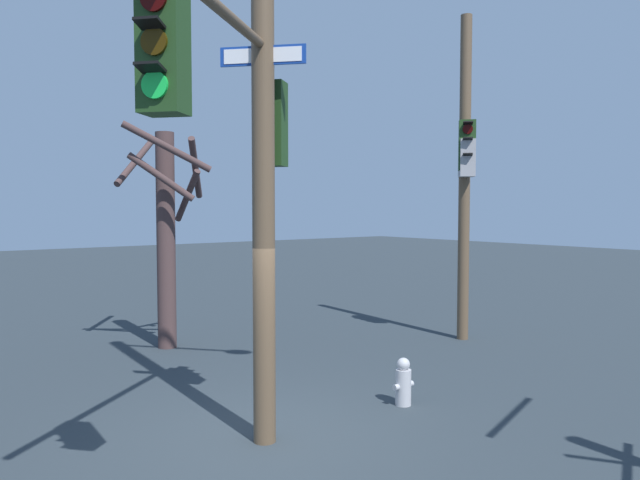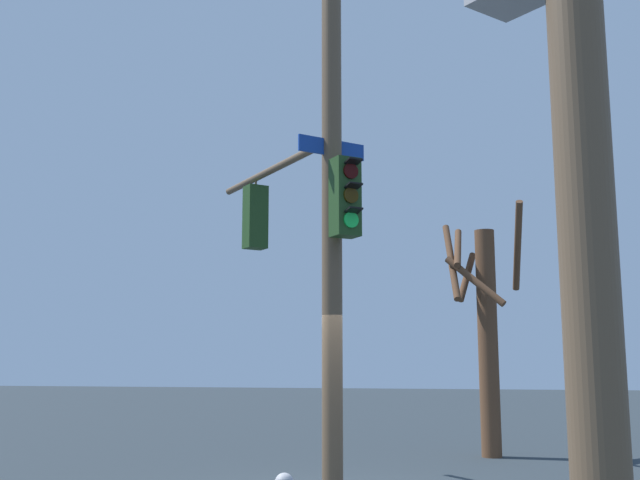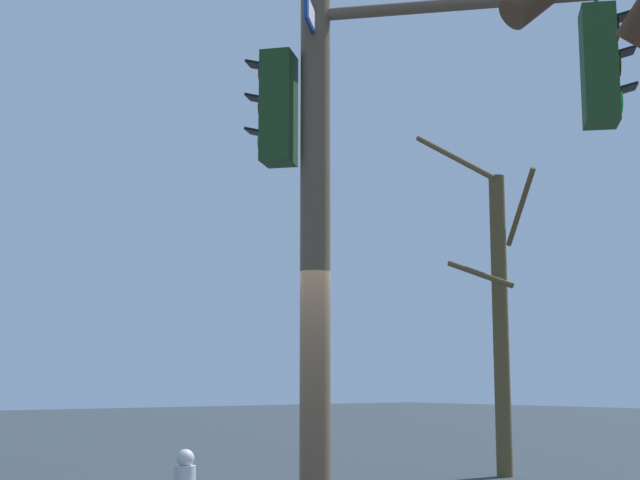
{
  "view_description": "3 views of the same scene",
  "coord_description": "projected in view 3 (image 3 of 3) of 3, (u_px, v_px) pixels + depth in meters",
  "views": [
    {
      "loc": [
        4.08,
        6.43,
        3.01
      ],
      "look_at": [
        -0.54,
        0.46,
        2.6
      ],
      "focal_mm": 33.56,
      "sensor_mm": 36.0,
      "label": 1
    },
    {
      "loc": [
        -10.28,
        -1.76,
        1.89
      ],
      "look_at": [
        -0.22,
        0.15,
        3.52
      ],
      "focal_mm": 42.19,
      "sensor_mm": 36.0,
      "label": 2
    },
    {
      "loc": [
        6.79,
        -5.36,
        1.49
      ],
      "look_at": [
        -0.43,
        0.46,
        2.9
      ],
      "focal_mm": 52.12,
      "sensor_mm": 36.0,
      "label": 3
    }
  ],
  "objects": [
    {
      "name": "main_signal_pole_assembly",
      "position": [
        354.0,
        58.0,
        9.09
      ],
      "size": [
        5.09,
        3.05,
        8.72
      ],
      "rotation": [
        0.0,
        0.0,
        0.7
      ],
      "color": "brown",
      "rests_on": "ground"
    },
    {
      "name": "bare_tree_across_street",
      "position": [
        498.0,
        310.0,
        14.83
      ],
      "size": [
        1.84,
        1.65,
        5.55
      ],
      "color": "brown",
      "rests_on": "ground"
    }
  ]
}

